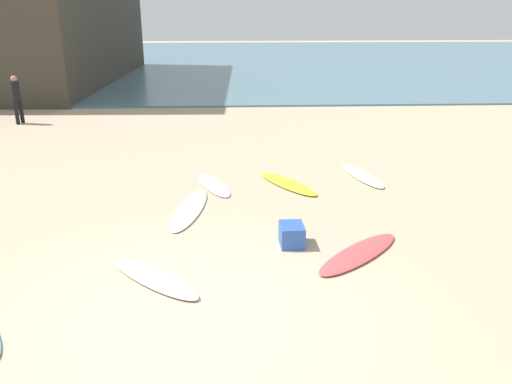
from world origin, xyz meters
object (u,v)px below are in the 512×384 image
object	(u,v)px
surfboard_0	(154,278)
surfboard_4	(288,184)
surfboard_5	(362,176)
beach_cooler	(292,235)
surfboard_3	(190,209)
surfboard_6	(213,185)
beachgoer_near	(17,97)
surfboard_2	(359,253)

from	to	relation	value
surfboard_0	surfboard_4	size ratio (longest dim) A/B	0.96
surfboard_5	beach_cooler	distance (m)	4.49
surfboard_3	surfboard_5	xyz separation A→B (m)	(4.26, 2.09, 0.01)
surfboard_6	beach_cooler	world-z (taller)	beach_cooler
surfboard_4	beachgoer_near	distance (m)	11.84
surfboard_0	surfboard_6	world-z (taller)	surfboard_0
surfboard_5	beach_cooler	size ratio (longest dim) A/B	3.84
surfboard_2	beachgoer_near	world-z (taller)	beachgoer_near
surfboard_0	surfboard_3	bearing A→B (deg)	36.78
surfboard_0	surfboard_6	bearing A→B (deg)	33.34
surfboard_4	surfboard_6	xyz separation A→B (m)	(-1.82, 0.03, -0.01)
surfboard_4	beach_cooler	xyz separation A→B (m)	(-0.28, -3.32, 0.15)
surfboard_6	beach_cooler	size ratio (longest dim) A/B	3.56
surfboard_0	beachgoer_near	xyz separation A→B (m)	(-6.57, 11.92, 0.95)
surfboard_2	beach_cooler	distance (m)	1.25
surfboard_4	beachgoer_near	world-z (taller)	beachgoer_near
surfboard_0	surfboard_2	world-z (taller)	surfboard_0
surfboard_2	surfboard_3	xyz separation A→B (m)	(-3.14, 2.27, -0.00)
surfboard_4	beach_cooler	distance (m)	3.34
surfboard_0	surfboard_5	size ratio (longest dim) A/B	0.97
surfboard_0	surfboard_5	bearing A→B (deg)	1.17
beachgoer_near	beach_cooler	xyz separation A→B (m)	(8.92, -10.72, -0.79)
surfboard_2	surfboard_6	size ratio (longest dim) A/B	1.15
surfboard_0	beach_cooler	bearing A→B (deg)	-19.51
surfboard_0	beach_cooler	xyz separation A→B (m)	(2.34, 1.20, 0.15)
surfboard_5	beachgoer_near	bearing A→B (deg)	-44.92
beach_cooler	surfboard_6	bearing A→B (deg)	114.62
surfboard_2	surfboard_5	world-z (taller)	surfboard_5
surfboard_3	beach_cooler	bearing A→B (deg)	-32.35
surfboard_4	surfboard_6	bearing A→B (deg)	-32.41
surfboard_2	beach_cooler	world-z (taller)	beach_cooler
surfboard_2	surfboard_5	xyz separation A→B (m)	(1.11, 4.36, 0.00)
surfboard_3	beachgoer_near	xyz separation A→B (m)	(-6.92, 8.94, 0.96)
surfboard_6	beach_cooler	distance (m)	3.70
surfboard_5	beachgoer_near	xyz separation A→B (m)	(-11.17, 6.85, 0.95)
surfboard_4	beach_cooler	size ratio (longest dim) A/B	3.89
beachgoer_near	surfboard_6	bearing A→B (deg)	79.70
surfboard_3	beach_cooler	xyz separation A→B (m)	(2.00, -1.78, 0.17)
beachgoer_near	surfboard_4	bearing A→B (deg)	85.84
surfboard_5	surfboard_0	bearing A→B (deg)	34.39
surfboard_5	beach_cooler	bearing A→B (deg)	46.37
surfboard_5	beachgoer_near	distance (m)	13.14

